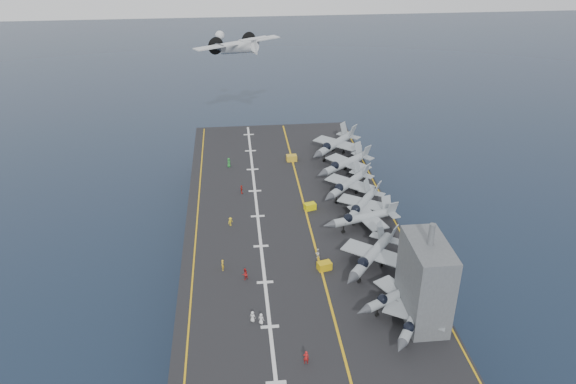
{
  "coord_description": "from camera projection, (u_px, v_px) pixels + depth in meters",
  "views": [
    {
      "loc": [
        -9.61,
        -88.85,
        62.25
      ],
      "look_at": [
        0.0,
        4.0,
        13.0
      ],
      "focal_mm": 35.0,
      "sensor_mm": 36.0,
      "label": 1
    }
  ],
  "objects": [
    {
      "name": "fighter_jet_4",
      "position": [
        362.0,
        204.0,
        101.92
      ],
      "size": [
        15.51,
        16.79,
        4.85
      ],
      "primitive_type": null,
      "color": "#9FA9B1",
      "rests_on": "flight_deck"
    },
    {
      "name": "ground",
      "position": [
        290.0,
        261.0,
        108.09
      ],
      "size": [
        500.0,
        500.0,
        0.0
      ],
      "primitive_type": "plane",
      "color": "#142135",
      "rests_on": "ground"
    },
    {
      "name": "crew_5",
      "position": [
        229.0,
        162.0,
        121.03
      ],
      "size": [
        1.18,
        1.42,
        2.04
      ],
      "primitive_type": "imported",
      "color": "#268C33",
      "rests_on": "flight_deck"
    },
    {
      "name": "transport_plane",
      "position": [
        238.0,
        48.0,
        143.43
      ],
      "size": [
        29.64,
        27.05,
        5.8
      ],
      "primitive_type": null,
      "color": "silver"
    },
    {
      "name": "crew_0",
      "position": [
        253.0,
        317.0,
        76.89
      ],
      "size": [
        1.22,
        1.09,
        1.69
      ],
      "primitive_type": "imported",
      "color": "silver",
      "rests_on": "flight_deck"
    },
    {
      "name": "crew_2",
      "position": [
        245.0,
        274.0,
        85.36
      ],
      "size": [
        1.38,
        1.34,
        1.93
      ],
      "primitive_type": "imported",
      "color": "#B21919",
      "rests_on": "flight_deck"
    },
    {
      "name": "fighter_jet_1",
      "position": [
        397.0,
        294.0,
        79.0
      ],
      "size": [
        15.37,
        13.54,
        4.47
      ],
      "primitive_type": null,
      "color": "gray",
      "rests_on": "flight_deck"
    },
    {
      "name": "fighter_jet_3",
      "position": [
        364.0,
        217.0,
        97.77
      ],
      "size": [
        16.06,
        12.89,
        4.86
      ],
      "primitive_type": null,
      "color": "#90989E",
      "rests_on": "flight_deck"
    },
    {
      "name": "tow_cart_c",
      "position": [
        292.0,
        158.0,
        123.95
      ],
      "size": [
        2.34,
        1.6,
        1.35
      ],
      "primitive_type": null,
      "color": "gold",
      "rests_on": "flight_deck"
    },
    {
      "name": "fighter_jet_5",
      "position": [
        348.0,
        183.0,
        108.87
      ],
      "size": [
        16.93,
        17.27,
        5.04
      ],
      "primitive_type": null,
      "color": "gray",
      "rests_on": "flight_deck"
    },
    {
      "name": "fighter_jet_6",
      "position": [
        345.0,
        163.0,
        117.1
      ],
      "size": [
        18.08,
        17.22,
        5.24
      ],
      "primitive_type": null,
      "color": "gray",
      "rests_on": "flight_deck"
    },
    {
      "name": "landing_centerline",
      "position": [
        258.0,
        216.0,
        102.68
      ],
      "size": [
        0.5,
        90.0,
        0.02
      ],
      "primitive_type": "cube",
      "color": "silver",
      "rests_on": "flight_deck"
    },
    {
      "name": "crew_7",
      "position": [
        317.0,
        253.0,
        90.55
      ],
      "size": [
        1.06,
        0.74,
        1.7
      ],
      "primitive_type": "imported",
      "color": "silver",
      "rests_on": "flight_deck"
    },
    {
      "name": "hull",
      "position": [
        290.0,
        239.0,
        105.76
      ],
      "size": [
        36.0,
        90.0,
        10.0
      ],
      "primitive_type": "cube",
      "color": "#56595E",
      "rests_on": "ground"
    },
    {
      "name": "island_superstructure",
      "position": [
        426.0,
        272.0,
        74.71
      ],
      "size": [
        5.0,
        10.0,
        15.0
      ],
      "primitive_type": null,
      "color": "#56595E",
      "rests_on": "flight_deck"
    },
    {
      "name": "fighter_jet_2",
      "position": [
        372.0,
        254.0,
        87.06
      ],
      "size": [
        17.34,
        18.26,
        5.29
      ],
      "primitive_type": null,
      "color": "#9BA4AA",
      "rests_on": "flight_deck"
    },
    {
      "name": "tow_cart_a",
      "position": [
        324.0,
        266.0,
        87.81
      ],
      "size": [
        2.43,
        1.9,
        1.28
      ],
      "primitive_type": null,
      "color": "gold",
      "rests_on": "flight_deck"
    },
    {
      "name": "deck_edge_stbd",
      "position": [
        388.0,
        209.0,
        104.91
      ],
      "size": [
        0.25,
        90.0,
        0.02
      ],
      "primitive_type": "cube",
      "color": "gold",
      "rests_on": "flight_deck"
    },
    {
      "name": "crew_6",
      "position": [
        306.0,
        357.0,
        69.88
      ],
      "size": [
        1.33,
        1.01,
        2.0
      ],
      "primitive_type": "imported",
      "color": "#B21919",
      "rests_on": "flight_deck"
    },
    {
      "name": "crew_4",
      "position": [
        242.0,
        189.0,
        110.14
      ],
      "size": [
        0.85,
        1.17,
        1.82
      ],
      "primitive_type": "imported",
      "color": "red",
      "rests_on": "flight_deck"
    },
    {
      "name": "deck_edge_port",
      "position": [
        197.0,
        219.0,
        101.68
      ],
      "size": [
        0.25,
        90.0,
        0.02
      ],
      "primitive_type": "cube",
      "color": "gold",
      "rests_on": "flight_deck"
    },
    {
      "name": "fighter_jet_0",
      "position": [
        414.0,
        316.0,
        74.83
      ],
      "size": [
        14.14,
        15.41,
        4.45
      ],
      "primitive_type": null,
      "color": "gray",
      "rests_on": "flight_deck"
    },
    {
      "name": "crew_1",
      "position": [
        223.0,
        265.0,
        87.48
      ],
      "size": [
        1.0,
        1.28,
        1.88
      ],
      "primitive_type": "imported",
      "color": "gold",
      "rests_on": "flight_deck"
    },
    {
      "name": "foul_line",
      "position": [
        306.0,
        214.0,
        103.5
      ],
      "size": [
        0.35,
        90.0,
        0.02
      ],
      "primitive_type": "cube",
      "color": "gold",
      "rests_on": "flight_deck"
    },
    {
      "name": "crew_8",
      "position": [
        261.0,
        319.0,
        76.49
      ],
      "size": [
        1.22,
        1.09,
        1.69
      ],
      "primitive_type": "imported",
      "color": "silver",
      "rests_on": "flight_deck"
    },
    {
      "name": "fighter_jet_7",
      "position": [
        335.0,
        143.0,
        125.83
      ],
      "size": [
        18.7,
        19.21,
        5.6
      ],
      "primitive_type": null,
      "color": "#8F99A0",
      "rests_on": "flight_deck"
    },
    {
      "name": "tow_cart_b",
      "position": [
        310.0,
        206.0,
        104.69
      ],
      "size": [
        2.35,
        1.86,
        1.24
      ],
      "primitive_type": null,
      "color": "#D9CB07",
      "rests_on": "flight_deck"
    },
    {
      "name": "flight_deck",
      "position": [
        290.0,
        215.0,
        103.33
      ],
      "size": [
        38.0,
        92.0,
        0.4
      ],
      "primitive_type": "cube",
      "color": "black",
      "rests_on": "hull"
    },
    {
      "name": "crew_3",
      "position": [
        230.0,
        222.0,
        99.43
      ],
      "size": [
        1.13,
        1.14,
        1.61
      ],
      "primitive_type": "imported",
      "color": "yellow",
      "rests_on": "flight_deck"
    }
  ]
}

